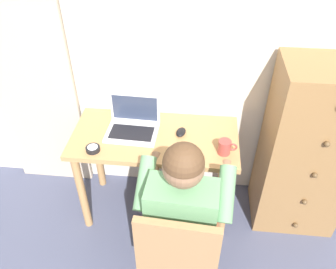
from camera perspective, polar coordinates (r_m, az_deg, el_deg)
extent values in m
cube|color=beige|center=(2.30, 9.31, 14.28)|extent=(4.80, 0.05, 2.50)
cube|color=#BCAD99|center=(2.59, -22.31, 10.81)|extent=(0.61, 0.03, 2.18)
cube|color=tan|center=(2.31, -2.21, -0.53)|extent=(1.11, 0.54, 0.03)
cylinder|color=tan|center=(2.53, -14.06, -9.33)|extent=(0.06, 0.06, 0.71)
cylinder|color=tan|center=(2.42, 9.32, -11.34)|extent=(0.06, 0.06, 0.71)
cylinder|color=tan|center=(2.80, -11.58, -2.96)|extent=(0.06, 0.06, 0.71)
cylinder|color=tan|center=(2.71, 9.12, -4.46)|extent=(0.06, 0.06, 0.71)
cube|color=olive|center=(2.51, 22.08, -2.57)|extent=(0.58, 0.42, 1.29)
sphere|color=brown|center=(2.72, 20.37, -13.90)|extent=(0.04, 0.04, 0.04)
sphere|color=brown|center=(2.53, 21.67, -10.35)|extent=(0.04, 0.04, 0.04)
sphere|color=brown|center=(2.35, 23.15, -6.23)|extent=(0.04, 0.04, 0.04)
sphere|color=brown|center=(2.19, 24.82, -1.46)|extent=(0.04, 0.04, 0.04)
cube|color=brown|center=(2.09, 2.08, -17.97)|extent=(0.44, 0.43, 0.05)
cube|color=#9E754C|center=(1.79, 1.43, -18.68)|extent=(0.42, 0.07, 0.42)
cylinder|color=#9E754C|center=(2.37, 6.80, -18.34)|extent=(0.04, 0.04, 0.43)
cylinder|color=#9E754C|center=(2.39, -1.74, -17.31)|extent=(0.04, 0.04, 0.43)
cylinder|color=#33384C|center=(2.17, 5.31, -12.78)|extent=(0.16, 0.41, 0.14)
cylinder|color=#33384C|center=(2.18, 0.50, -12.21)|extent=(0.16, 0.41, 0.14)
cylinder|color=#33384C|center=(2.49, 5.41, -12.70)|extent=(0.11, 0.11, 0.50)
cylinder|color=#33384C|center=(2.50, 1.21, -12.21)|extent=(0.11, 0.11, 0.50)
cube|color=#609366|center=(1.86, 2.20, -13.62)|extent=(0.37, 0.22, 0.46)
cylinder|color=#609366|center=(1.87, 9.59, -9.67)|extent=(0.11, 0.30, 0.25)
cylinder|color=#609366|center=(1.90, -3.85, -8.12)|extent=(0.11, 0.30, 0.25)
cylinder|color=#846047|center=(2.09, 9.48, -7.49)|extent=(0.09, 0.27, 0.11)
cylinder|color=#846047|center=(2.11, -2.54, -6.14)|extent=(0.09, 0.27, 0.11)
sphere|color=#846047|center=(1.59, 2.56, -5.48)|extent=(0.20, 0.20, 0.20)
sphere|color=#513823|center=(1.57, 2.60, -4.70)|extent=(0.20, 0.20, 0.20)
cube|color=silver|center=(2.32, -5.98, 0.27)|extent=(0.35, 0.25, 0.02)
cube|color=black|center=(2.30, -6.05, 0.32)|extent=(0.29, 0.16, 0.00)
cube|color=silver|center=(2.34, -5.50, 4.44)|extent=(0.34, 0.02, 0.22)
cube|color=#2D3851|center=(2.34, -5.53, 4.36)|extent=(0.31, 0.01, 0.18)
ellipsoid|color=black|center=(2.30, 2.16, 0.40)|extent=(0.08, 0.11, 0.03)
cylinder|color=black|center=(2.22, -12.33, -2.34)|extent=(0.09, 0.09, 0.03)
cylinder|color=silver|center=(2.21, -12.38, -2.04)|extent=(0.06, 0.06, 0.00)
cylinder|color=#9E3D38|center=(2.16, 9.31, -2.07)|extent=(0.08, 0.08, 0.09)
torus|color=#9E3D38|center=(2.16, 10.69, -2.06)|extent=(0.06, 0.01, 0.06)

